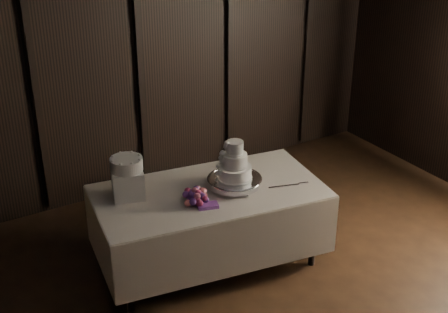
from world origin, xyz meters
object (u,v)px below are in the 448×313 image
small_cake (126,164)px  cake_stand (235,183)px  box_pedestal (128,183)px  display_table (210,224)px  bouquet (195,196)px  wedding_cake (233,165)px

small_cake → cake_stand: bearing=-21.0°
box_pedestal → display_table: bearing=-22.4°
bouquet → display_table: bearing=31.8°
box_pedestal → small_cake: bearing=0.0°
bouquet → box_pedestal: (-0.44, 0.39, 0.06)m
display_table → cake_stand: size_ratio=4.38×
wedding_cake → small_cake: 0.90m
wedding_cake → bouquet: (-0.40, -0.05, -0.17)m
cake_stand → small_cake: size_ratio=1.77×
display_table → wedding_cake: wedding_cake is taller
bouquet → small_cake: small_cake is taller
cake_stand → bouquet: size_ratio=1.27×
display_table → small_cake: 0.95m
wedding_cake → bouquet: size_ratio=0.93×
bouquet → box_pedestal: 0.59m
display_table → box_pedestal: bearing=166.0°
small_cake → wedding_cake: bearing=-22.5°
bouquet → box_pedestal: box_pedestal is taller
wedding_cake → small_cake: (-0.83, 0.35, 0.08)m
bouquet → small_cake: 0.63m
wedding_cake → small_cake: wedding_cake is taller
display_table → wedding_cake: (0.19, -0.08, 0.57)m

